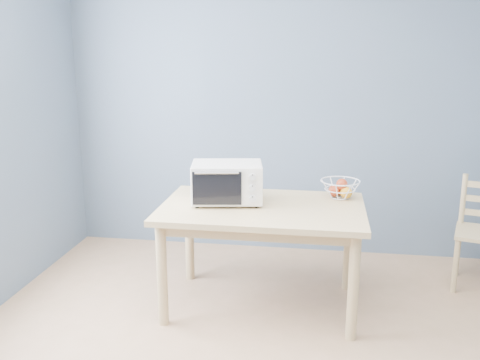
# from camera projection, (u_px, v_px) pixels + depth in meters

# --- Properties ---
(room) EXTENTS (4.01, 4.51, 2.61)m
(room) POSITION_uv_depth(u_px,v_px,m) (266.00, 162.00, 2.49)
(room) COLOR tan
(room) RESTS_ON ground
(dining_table) EXTENTS (1.40, 0.90, 0.75)m
(dining_table) POSITION_uv_depth(u_px,v_px,m) (262.00, 220.00, 3.72)
(dining_table) COLOR tan
(dining_table) RESTS_ON ground
(toaster_oven) EXTENTS (0.53, 0.43, 0.29)m
(toaster_oven) POSITION_uv_depth(u_px,v_px,m) (224.00, 182.00, 3.73)
(toaster_oven) COLOR silver
(toaster_oven) RESTS_ON dining_table
(fruit_basket) EXTENTS (0.35, 0.35, 0.15)m
(fruit_basket) POSITION_uv_depth(u_px,v_px,m) (340.00, 188.00, 3.87)
(fruit_basket) COLOR white
(fruit_basket) RESTS_ON dining_table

